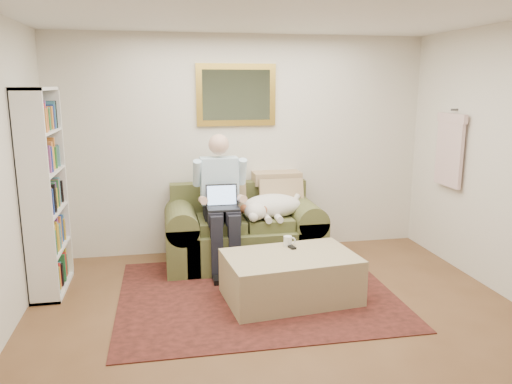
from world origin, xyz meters
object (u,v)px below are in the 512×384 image
object	(u,v)px
ottoman	(290,277)
coffee_mug	(288,241)
bookshelf	(44,192)
sofa	(243,236)
seated_man	(222,204)
sleeping_dog	(272,206)
laptop	(222,202)

from	to	relation	value
ottoman	coffee_mug	size ratio (longest dim) A/B	12.21
bookshelf	sofa	bearing A→B (deg)	11.72
seated_man	ottoman	xyz separation A→B (m)	(0.54, -0.94, -0.52)
sleeping_dog	coffee_mug	xyz separation A→B (m)	(-0.01, -0.75, -0.18)
coffee_mug	sofa	bearing A→B (deg)	110.40
bookshelf	sleeping_dog	bearing A→B (deg)	8.03
sofa	ottoman	bearing A→B (deg)	-76.26
sofa	coffee_mug	xyz separation A→B (m)	(0.31, -0.84, 0.19)
coffee_mug	bookshelf	world-z (taller)	bookshelf
bookshelf	laptop	bearing A→B (deg)	6.13
sofa	coffee_mug	world-z (taller)	sofa
ottoman	coffee_mug	bearing A→B (deg)	81.42
seated_man	ottoman	world-z (taller)	seated_man
laptop	sleeping_dog	world-z (taller)	laptop
ottoman	bookshelf	size ratio (longest dim) A/B	0.61
sleeping_dog	sofa	bearing A→B (deg)	164.26
sofa	ottoman	xyz separation A→B (m)	(0.27, -1.11, -0.08)
sofa	laptop	world-z (taller)	laptop
laptop	ottoman	xyz separation A→B (m)	(0.54, -0.87, -0.56)
sleeping_dog	ottoman	bearing A→B (deg)	-92.66
sleeping_dog	ottoman	size ratio (longest dim) A/B	0.60
sofa	seated_man	bearing A→B (deg)	-148.55
sofa	laptop	xyz separation A→B (m)	(-0.27, -0.23, 0.47)
seated_man	sleeping_dog	world-z (taller)	seated_man
sofa	sleeping_dog	xyz separation A→B (m)	(0.32, -0.09, 0.37)
sleeping_dog	coffee_mug	distance (m)	0.77
laptop	coffee_mug	world-z (taller)	laptop
sleeping_dog	coffee_mug	world-z (taller)	sleeping_dog
sleeping_dog	bookshelf	size ratio (longest dim) A/B	0.36
sofa	bookshelf	size ratio (longest dim) A/B	0.88
sofa	coffee_mug	size ratio (longest dim) A/B	17.69
coffee_mug	bookshelf	size ratio (longest dim) A/B	0.05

